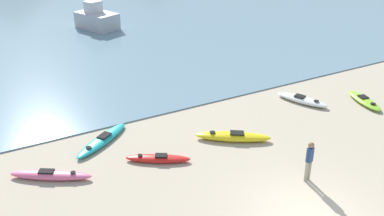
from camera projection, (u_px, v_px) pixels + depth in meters
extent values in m
plane|color=tan|center=(307.00, 216.00, 15.25)|extent=(400.00, 400.00, 0.00)
ellipsoid|color=yellow|center=(233.00, 137.00, 19.89)|extent=(3.18, 2.48, 0.34)
cube|color=black|center=(237.00, 133.00, 19.79)|extent=(0.73, 0.67, 0.05)
cylinder|color=black|center=(212.00, 132.00, 19.88)|extent=(0.26, 0.26, 0.02)
ellipsoid|color=#E5668C|center=(51.00, 175.00, 17.22)|extent=(3.01, 2.21, 0.30)
cube|color=black|center=(46.00, 171.00, 17.15)|extent=(0.66, 0.58, 0.05)
cylinder|color=black|center=(73.00, 172.00, 17.10)|extent=(0.20, 0.20, 0.02)
ellipsoid|color=red|center=(158.00, 158.00, 18.33)|extent=(2.57, 1.88, 0.26)
cube|color=black|center=(161.00, 155.00, 18.26)|extent=(0.57, 0.52, 0.05)
cylinder|color=black|center=(140.00, 155.00, 18.30)|extent=(0.20, 0.20, 0.02)
ellipsoid|color=teal|center=(102.00, 140.00, 19.71)|extent=(3.21, 2.57, 0.24)
cube|color=black|center=(104.00, 135.00, 19.79)|extent=(0.73, 0.68, 0.05)
cylinder|color=black|center=(89.00, 147.00, 18.89)|extent=(0.25, 0.25, 0.02)
ellipsoid|color=white|center=(302.00, 100.00, 23.48)|extent=(1.79, 2.91, 0.29)
cube|color=black|center=(300.00, 96.00, 23.49)|extent=(0.58, 0.63, 0.05)
cylinder|color=black|center=(316.00, 101.00, 22.98)|extent=(0.26, 0.26, 0.02)
ellipsoid|color=#8CCC2D|center=(364.00, 100.00, 23.42)|extent=(1.37, 2.72, 0.27)
cube|color=black|center=(363.00, 97.00, 23.47)|extent=(0.52, 0.56, 0.05)
cylinder|color=black|center=(373.00, 104.00, 22.73)|extent=(0.27, 0.27, 0.02)
cylinder|color=gray|center=(306.00, 171.00, 16.96)|extent=(0.12, 0.12, 0.84)
cylinder|color=gray|center=(309.00, 170.00, 17.02)|extent=(0.12, 0.12, 0.84)
cube|color=navy|center=(310.00, 155.00, 16.68)|extent=(0.27, 0.25, 0.59)
cylinder|color=navy|center=(307.00, 155.00, 16.62)|extent=(0.09, 0.09, 0.56)
cylinder|color=navy|center=(313.00, 154.00, 16.73)|extent=(0.09, 0.09, 0.56)
sphere|color=brown|center=(311.00, 145.00, 16.50)|extent=(0.23, 0.23, 0.23)
cube|color=#B2B2B7|center=(97.00, 21.00, 35.88)|extent=(3.06, 3.82, 1.26)
cube|color=silver|center=(93.00, 7.00, 35.60)|extent=(1.46, 1.37, 0.89)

